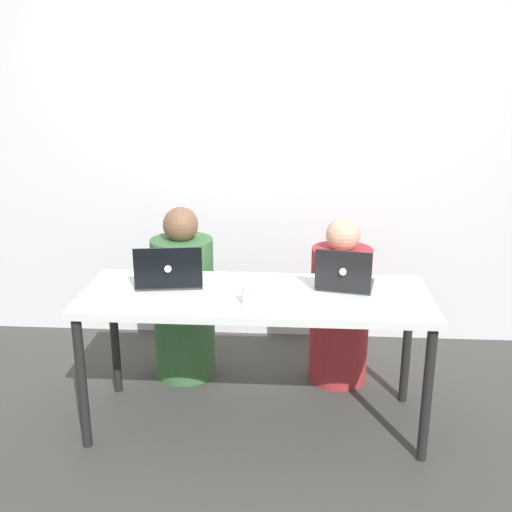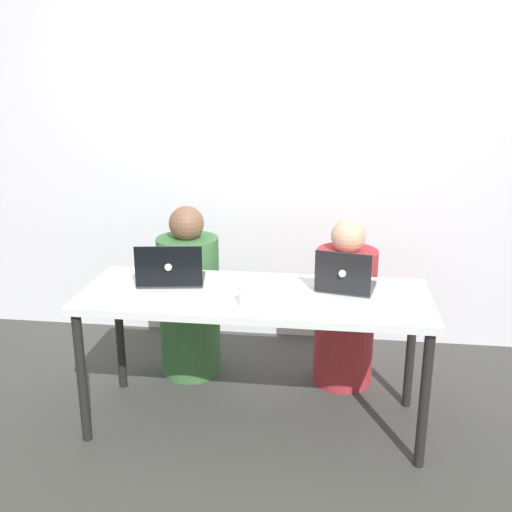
% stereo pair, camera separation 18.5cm
% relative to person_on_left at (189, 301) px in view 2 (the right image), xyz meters
% --- Properties ---
extents(ground_plane, '(12.00, 12.00, 0.00)m').
position_rel_person_on_left_xyz_m(ground_plane, '(0.48, -0.53, -0.48)').
color(ground_plane, '#393A37').
extents(back_wall, '(4.69, 0.10, 2.51)m').
position_rel_person_on_left_xyz_m(back_wall, '(0.48, 0.68, 0.77)').
color(back_wall, silver).
rests_on(back_wall, ground).
extents(desk, '(1.80, 0.66, 0.76)m').
position_rel_person_on_left_xyz_m(desk, '(0.48, -0.53, 0.21)').
color(desk, silver).
rests_on(desk, ground).
extents(person_on_left, '(0.44, 0.44, 1.09)m').
position_rel_person_on_left_xyz_m(person_on_left, '(0.00, 0.00, 0.00)').
color(person_on_left, '#356537').
rests_on(person_on_left, ground).
extents(person_on_right, '(0.39, 0.39, 1.04)m').
position_rel_person_on_left_xyz_m(person_on_right, '(0.96, 0.00, -0.02)').
color(person_on_right, '#9E2A30').
rests_on(person_on_right, ground).
extents(laptop_back_left, '(0.38, 0.30, 0.23)m').
position_rel_person_on_left_xyz_m(laptop_back_left, '(0.02, -0.45, 0.33)').
color(laptop_back_left, '#393636').
rests_on(laptop_back_left, desk).
extents(laptop_back_right, '(0.33, 0.29, 0.23)m').
position_rel_person_on_left_xyz_m(laptop_back_right, '(0.94, -0.44, 0.33)').
color(laptop_back_right, '#35353C').
rests_on(laptop_back_right, desk).
extents(water_glass_center, '(0.07, 0.07, 0.10)m').
position_rel_person_on_left_xyz_m(water_glass_center, '(0.46, -0.70, 0.32)').
color(water_glass_center, white).
rests_on(water_glass_center, desk).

